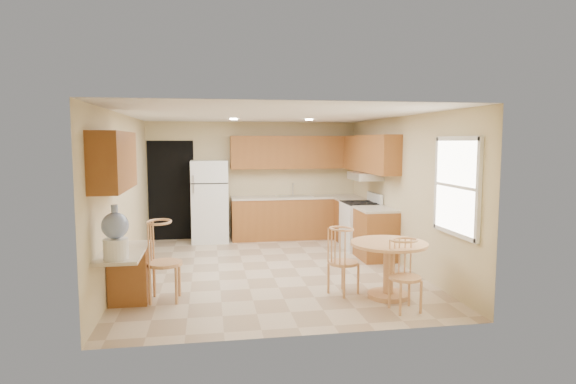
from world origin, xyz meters
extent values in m
plane|color=#C4AD8E|center=(0.00, 0.00, 0.00)|extent=(5.50, 5.50, 0.00)
cube|color=white|center=(0.00, 0.00, 2.50)|extent=(4.50, 5.50, 0.02)
cube|color=beige|center=(0.00, 2.75, 1.25)|extent=(4.50, 0.02, 2.50)
cube|color=beige|center=(0.00, -2.75, 1.25)|extent=(4.50, 0.02, 2.50)
cube|color=beige|center=(-2.25, 0.00, 1.25)|extent=(0.02, 5.50, 2.50)
cube|color=beige|center=(2.25, 0.00, 1.25)|extent=(0.02, 5.50, 2.50)
cube|color=black|center=(-1.75, 2.73, 1.05)|extent=(0.90, 0.02, 2.10)
cube|color=#995A27|center=(0.88, 2.45, 0.43)|extent=(2.75, 0.60, 0.87)
cube|color=beige|center=(0.88, 2.45, 0.89)|extent=(2.75, 0.63, 0.04)
cube|color=#995A27|center=(1.95, 1.85, 0.43)|extent=(0.60, 0.59, 0.87)
cube|color=beige|center=(1.95, 1.85, 0.89)|extent=(0.63, 0.59, 0.04)
cube|color=#995A27|center=(1.95, 0.40, 0.43)|extent=(0.60, 0.80, 0.87)
cube|color=beige|center=(1.95, 0.40, 0.89)|extent=(0.63, 0.80, 0.04)
cube|color=#995A27|center=(0.88, 2.58, 1.85)|extent=(2.75, 0.33, 0.70)
cube|color=#995A27|center=(2.08, 1.21, 1.85)|extent=(0.33, 2.42, 0.70)
cube|color=#995A27|center=(-2.08, -1.60, 1.85)|extent=(0.33, 1.40, 0.70)
cube|color=silver|center=(0.85, 2.45, 0.91)|extent=(0.78, 0.44, 0.01)
cube|color=silver|center=(2.00, 1.18, 1.42)|extent=(0.50, 0.76, 0.14)
cube|color=#995A27|center=(-2.00, -1.32, 0.36)|extent=(0.48, 0.42, 0.72)
cube|color=beige|center=(-2.00, -1.70, 0.75)|extent=(0.50, 1.20, 0.04)
cube|color=white|center=(2.23, -1.85, 1.50)|extent=(0.05, 1.00, 1.20)
cube|color=white|center=(2.22, -1.85, 2.12)|extent=(0.05, 1.10, 0.06)
cube|color=white|center=(2.22, -1.85, 0.88)|extent=(0.05, 1.10, 0.06)
cube|color=white|center=(2.22, -2.38, 1.50)|extent=(0.05, 0.06, 1.28)
cube|color=white|center=(2.22, -1.32, 1.50)|extent=(0.05, 0.06, 1.28)
cylinder|color=white|center=(-0.50, 1.20, 2.48)|extent=(0.14, 0.14, 0.02)
cylinder|color=white|center=(0.90, 1.20, 2.48)|extent=(0.14, 0.14, 0.02)
cube|color=white|center=(-0.95, 2.40, 0.85)|extent=(0.75, 0.70, 1.69)
cube|color=black|center=(-0.95, 2.05, 1.25)|extent=(0.73, 0.01, 0.02)
cube|color=silver|center=(-1.26, 2.04, 1.15)|extent=(0.03, 0.03, 0.18)
cube|color=silver|center=(-1.26, 2.04, 1.35)|extent=(0.03, 0.03, 0.14)
cube|color=white|center=(1.92, 1.18, 0.45)|extent=(0.65, 0.76, 0.90)
cube|color=black|center=(1.92, 1.18, 0.91)|extent=(0.64, 0.75, 0.02)
cube|color=white|center=(2.20, 1.18, 1.00)|extent=(0.06, 0.76, 0.18)
cylinder|color=tan|center=(1.39, -1.67, 0.03)|extent=(0.55, 0.55, 0.06)
cylinder|color=tan|center=(1.39, -1.67, 0.37)|extent=(0.14, 0.14, 0.67)
cylinder|color=tan|center=(1.39, -1.67, 0.73)|extent=(1.01, 1.01, 0.04)
cylinder|color=tan|center=(0.84, -1.42, 0.43)|extent=(0.40, 0.40, 0.04)
cylinder|color=tan|center=(0.69, -1.28, 0.22)|extent=(0.03, 0.03, 0.43)
cylinder|color=tan|center=(0.98, -1.28, 0.22)|extent=(0.03, 0.03, 0.43)
cylinder|color=tan|center=(0.69, -1.57, 0.22)|extent=(0.03, 0.03, 0.43)
cylinder|color=tan|center=(0.98, -1.57, 0.22)|extent=(0.03, 0.03, 0.43)
cylinder|color=tan|center=(1.40, -2.20, 0.42)|extent=(0.39, 0.39, 0.04)
cylinder|color=tan|center=(1.26, -2.06, 0.21)|extent=(0.03, 0.03, 0.42)
cylinder|color=tan|center=(1.54, -2.06, 0.21)|extent=(0.03, 0.03, 0.42)
cylinder|color=tan|center=(1.26, -2.34, 0.21)|extent=(0.03, 0.03, 0.42)
cylinder|color=tan|center=(1.54, -2.34, 0.21)|extent=(0.03, 0.03, 0.42)
cylinder|color=tan|center=(-1.55, -1.32, 0.50)|extent=(0.46, 0.46, 0.04)
cylinder|color=tan|center=(-1.72, -1.15, 0.25)|extent=(0.04, 0.04, 0.50)
cylinder|color=tan|center=(-1.38, -1.15, 0.25)|extent=(0.04, 0.04, 0.50)
cylinder|color=tan|center=(-1.72, -1.48, 0.25)|extent=(0.04, 0.04, 0.50)
cylinder|color=tan|center=(-1.38, -1.48, 0.25)|extent=(0.04, 0.04, 0.50)
cylinder|color=white|center=(-2.00, -2.12, 0.89)|extent=(0.27, 0.27, 0.23)
sphere|color=#7E93C4|center=(-2.00, -2.12, 1.15)|extent=(0.30, 0.30, 0.30)
cylinder|color=#7E93C4|center=(-2.00, -2.12, 1.34)|extent=(0.07, 0.07, 0.08)
camera|label=1|loc=(-0.96, -7.64, 2.08)|focal=30.00mm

